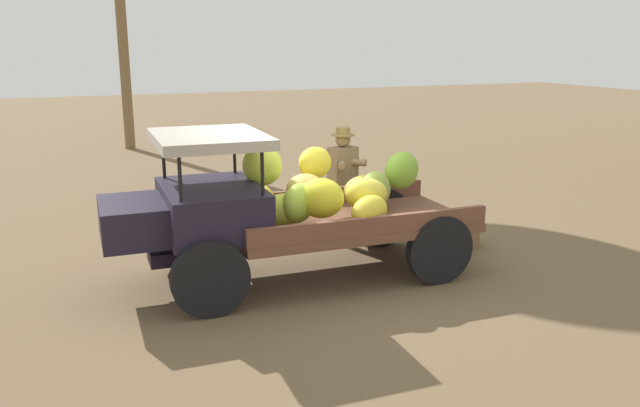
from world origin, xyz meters
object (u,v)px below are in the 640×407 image
object	(u,v)px
wooden_crate	(461,231)
loose_banana_bunch	(292,215)
farmer	(343,178)
truck	(280,208)

from	to	relation	value
wooden_crate	loose_banana_bunch	world-z (taller)	wooden_crate
farmer	loose_banana_bunch	distance (m)	1.36
truck	wooden_crate	xyz separation A→B (m)	(-2.86, -0.26, -0.70)
truck	farmer	distance (m)	1.78
farmer	loose_banana_bunch	xyz separation A→B (m)	(0.42, -1.03, -0.79)
wooden_crate	loose_banana_bunch	size ratio (longest dim) A/B	0.83
truck	farmer	bearing A→B (deg)	-138.34
truck	loose_banana_bunch	world-z (taller)	truck
loose_banana_bunch	truck	bearing A→B (deg)	66.28
farmer	wooden_crate	bearing A→B (deg)	46.63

